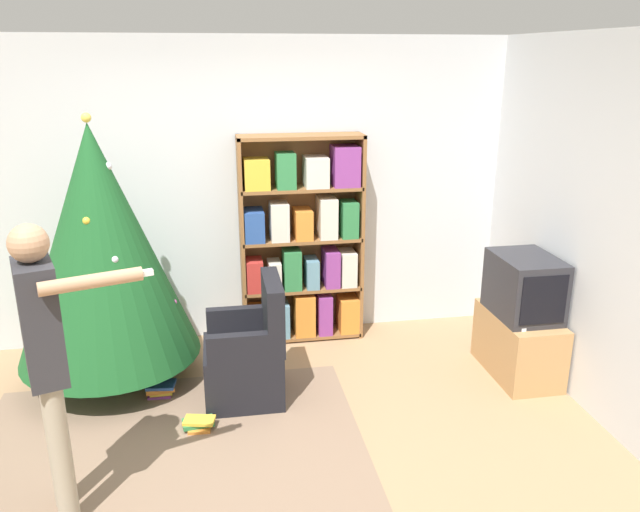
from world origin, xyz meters
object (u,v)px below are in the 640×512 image
at_px(bookshelf, 303,245).
at_px(standing_person, 47,352).
at_px(armchair, 248,357).
at_px(christmas_tree, 101,245).
at_px(television, 525,286).

bearing_deg(bookshelf, standing_person, -128.59).
relative_size(bookshelf, armchair, 1.97).
height_order(bookshelf, standing_person, bookshelf).
height_order(bookshelf, christmas_tree, christmas_tree).
distance_m(bookshelf, television, 1.85).
distance_m(christmas_tree, standing_person, 1.54).
xyz_separation_m(television, standing_person, (-3.20, -1.07, 0.25)).
bearing_deg(christmas_tree, standing_person, -91.59).
distance_m(bookshelf, christmas_tree, 1.68).
relative_size(bookshelf, standing_person, 1.08).
distance_m(bookshelf, standing_person, 2.61).
distance_m(television, christmas_tree, 3.21).
relative_size(television, christmas_tree, 0.29).
relative_size(bookshelf, christmas_tree, 0.88).
height_order(bookshelf, armchair, bookshelf).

